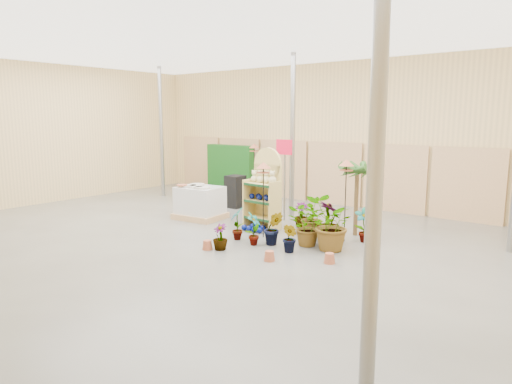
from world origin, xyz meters
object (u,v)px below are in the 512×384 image
pallet_stack (200,203)px  bird_table_front (263,168)px  display_shelf (265,191)px  potted_plant_2 (306,227)px

pallet_stack → bird_table_front: bearing=-17.7°
pallet_stack → bird_table_front: bird_table_front is taller
display_shelf → potted_plant_2: bearing=-22.3°
pallet_stack → bird_table_front: (2.59, -0.49, 1.20)m
display_shelf → bird_table_front: (0.54, -0.79, 0.71)m
bird_table_front → potted_plant_2: size_ratio=2.06×
display_shelf → pallet_stack: size_ratio=1.48×
pallet_stack → potted_plant_2: bearing=-14.5°
display_shelf → pallet_stack: 2.13m
display_shelf → bird_table_front: display_shelf is taller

